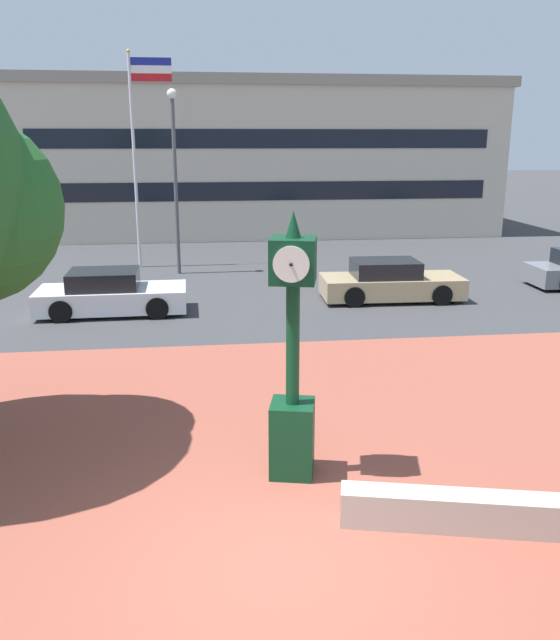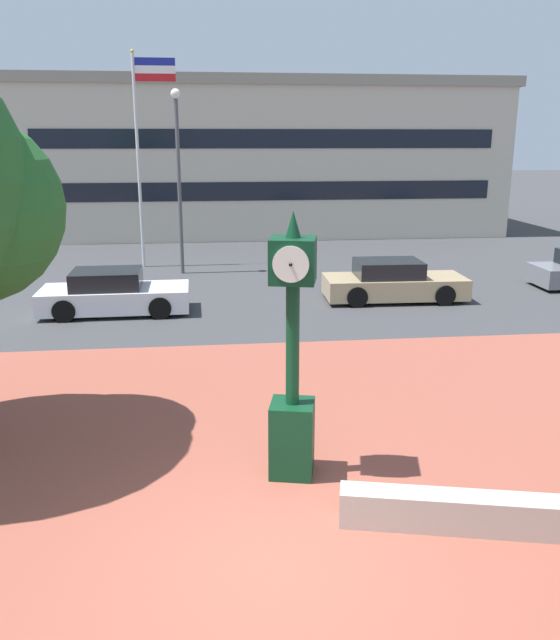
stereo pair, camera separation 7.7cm
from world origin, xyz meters
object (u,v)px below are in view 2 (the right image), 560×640
Objects in this scene: car_street_far at (393,282)px; street_lamp_post at (178,164)px; civic_building at (258,156)px; car_street_mid at (113,294)px; street_clock at (292,371)px; flagpole_primary at (142,143)px.

street_lamp_post reaches higher than car_street_far.
car_street_mid is at bearing -106.30° from civic_building.
car_street_mid is at bearing 124.20° from street_clock.
street_clock is at bearing -21.64° from car_street_far.
flagpole_primary is 0.32× the size of civic_building.
civic_building is at bearing -170.59° from car_street_far.
car_street_mid is at bearing -84.08° from car_street_far.
street_clock is 0.49× the size of flagpole_primary.
car_street_far is 0.18× the size of civic_building.
car_street_far is 20.13m from civic_building.
civic_building is at bearing 74.20° from street_lamp_post.
flagpole_primary is (-3.53, 17.48, 3.14)m from street_clock.
street_lamp_post is (-4.10, -14.50, 0.10)m from civic_building.
street_lamp_post is (-2.11, 15.95, 2.44)m from street_clock.
car_street_far is (4.66, 10.80, -1.08)m from street_clock.
civic_building is at bearing 162.85° from car_street_mid.
flagpole_primary reaches higher than car_street_far.
flagpole_primary is (0.41, 7.31, 4.23)m from car_street_mid.
street_clock is at bearing -78.58° from flagpole_primary.
street_lamp_post is (-6.77, 5.15, 3.52)m from car_street_far.
street_clock is at bearing 20.35° from car_street_mid.
street_clock is 16.27m from street_lamp_post.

